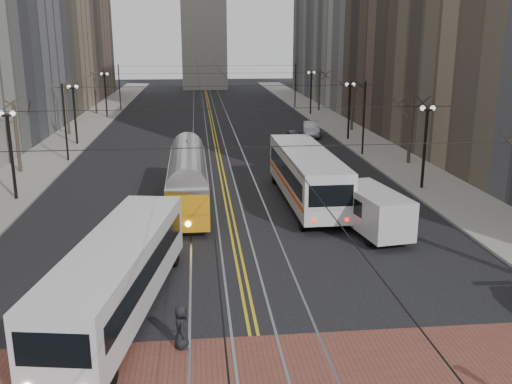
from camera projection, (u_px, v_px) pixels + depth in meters
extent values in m
plane|color=black|center=(252.00, 323.00, 21.30)|extent=(260.00, 260.00, 0.00)
cube|color=gray|center=(78.00, 133.00, 62.98)|extent=(5.00, 140.00, 0.15)
cube|color=gray|center=(343.00, 129.00, 65.96)|extent=(5.00, 140.00, 0.15)
cube|color=gray|center=(214.00, 132.00, 64.49)|extent=(4.80, 130.00, 0.02)
cube|color=gold|center=(214.00, 131.00, 64.49)|extent=(0.42, 130.00, 0.01)
cylinder|color=black|center=(12.00, 159.00, 36.48)|extent=(0.20, 0.20, 5.60)
cylinder|color=black|center=(75.00, 117.00, 55.67)|extent=(0.20, 0.20, 5.60)
cylinder|color=black|center=(106.00, 96.00, 74.87)|extent=(0.20, 0.20, 5.60)
cylinder|color=black|center=(424.00, 150.00, 39.20)|extent=(0.20, 0.20, 5.60)
cylinder|color=black|center=(349.00, 113.00, 58.40)|extent=(0.20, 0.20, 5.60)
cylinder|color=black|center=(311.00, 94.00, 77.59)|extent=(0.20, 0.20, 5.60)
cylinder|color=#382D23|center=(17.00, 138.00, 43.96)|extent=(0.28, 0.28, 5.60)
cylinder|color=#382D23|center=(67.00, 110.00, 61.23)|extent=(0.28, 0.28, 5.60)
cylinder|color=#382D23|center=(95.00, 94.00, 78.51)|extent=(0.28, 0.28, 5.60)
cylinder|color=#382D23|center=(410.00, 131.00, 47.08)|extent=(0.28, 0.28, 5.60)
cylinder|color=#382D23|center=(353.00, 106.00, 64.35)|extent=(0.28, 0.28, 5.60)
cylinder|color=#382D23|center=(319.00, 92.00, 81.63)|extent=(0.28, 0.28, 5.60)
cylinder|color=black|center=(199.00, 78.00, 62.77)|extent=(0.03, 120.00, 0.03)
cylinder|color=black|center=(226.00, 78.00, 63.06)|extent=(0.03, 120.00, 0.03)
cylinder|color=black|center=(65.00, 124.00, 47.94)|extent=(0.16, 0.16, 6.60)
cylinder|color=black|center=(119.00, 87.00, 82.50)|extent=(0.16, 0.16, 6.60)
cylinder|color=black|center=(364.00, 119.00, 50.51)|extent=(0.16, 0.16, 6.60)
cylinder|color=black|center=(295.00, 86.00, 85.06)|extent=(0.16, 0.16, 6.60)
cube|color=silver|center=(119.00, 278.00, 21.59)|extent=(4.52, 12.39, 3.03)
cube|color=orange|center=(188.00, 184.00, 35.57)|extent=(2.43, 12.46, 2.93)
cube|color=silver|center=(306.00, 177.00, 36.29)|extent=(2.98, 13.00, 3.38)
cube|color=beige|center=(373.00, 213.00, 30.50)|extent=(2.98, 5.83, 2.46)
imported|color=#383B3F|center=(295.00, 138.00, 55.89)|extent=(1.88, 4.47, 1.51)
imported|color=#B0B2B8|center=(311.00, 129.00, 61.25)|extent=(2.43, 4.96, 1.56)
imported|color=black|center=(181.00, 327.00, 19.40)|extent=(0.54, 0.79, 1.55)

